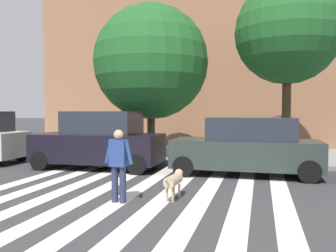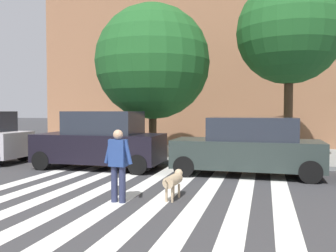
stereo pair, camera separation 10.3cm
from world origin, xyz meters
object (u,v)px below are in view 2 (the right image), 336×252
at_px(street_tree_nearest, 153,62).
at_px(pedestrian_dog_walker, 118,161).
at_px(dog_on_leash, 174,180).
at_px(street_tree_middle, 289,32).
at_px(parked_car_behind_first, 101,141).
at_px(parked_car_third_in_line, 248,147).

height_order(street_tree_nearest, pedestrian_dog_walker, street_tree_nearest).
height_order(pedestrian_dog_walker, dog_on_leash, pedestrian_dog_walker).
relative_size(street_tree_middle, pedestrian_dog_walker, 4.25).
bearing_deg(parked_car_behind_first, parked_car_third_in_line, -0.00).
height_order(parked_car_behind_first, street_tree_nearest, street_tree_nearest).
xyz_separation_m(street_tree_nearest, dog_on_leash, (2.50, -6.14, -3.63)).
xyz_separation_m(parked_car_behind_first, parked_car_third_in_line, (5.13, -0.00, -0.07)).
xyz_separation_m(parked_car_third_in_line, street_tree_nearest, (-4.01, 2.56, 3.17)).
distance_m(street_tree_nearest, pedestrian_dog_walker, 7.58).
xyz_separation_m(parked_car_behind_first, street_tree_middle, (6.52, 2.95, 4.11)).
bearing_deg(dog_on_leash, pedestrian_dog_walker, -151.19).
bearing_deg(parked_car_third_in_line, parked_car_behind_first, 180.00).
xyz_separation_m(street_tree_middle, pedestrian_dog_walker, (-4.02, -7.15, -4.16)).
relative_size(parked_car_behind_first, street_tree_middle, 0.65).
distance_m(parked_car_third_in_line, street_tree_middle, 5.30).
distance_m(street_tree_middle, pedestrian_dog_walker, 9.19).
bearing_deg(parked_car_third_in_line, pedestrian_dog_walker, -122.11).
bearing_deg(parked_car_third_in_line, street_tree_nearest, 147.43).
bearing_deg(parked_car_behind_first, street_tree_nearest, 66.18).
bearing_deg(street_tree_nearest, pedestrian_dog_walker, -78.51).
relative_size(parked_car_behind_first, street_tree_nearest, 0.72).
bearing_deg(pedestrian_dog_walker, street_tree_nearest, 101.49).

